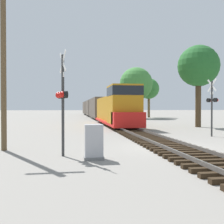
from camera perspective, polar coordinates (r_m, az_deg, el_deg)
ground_plane at (r=13.89m, az=12.35°, el=-7.60°), size 400.00×400.00×0.00m
rail_track_bed at (r=13.87m, az=12.35°, el=-7.05°), size 2.60×160.00×0.31m
freight_train at (r=54.01m, az=-3.55°, el=0.82°), size 2.86×64.34×4.19m
crossing_signal_near at (r=11.28m, az=-10.79°, el=3.24°), size 0.56×1.01×4.46m
crossing_signal_far at (r=20.03m, az=20.96°, el=1.89°), size 0.47×1.02×4.12m
relay_cabinet at (r=10.50m, az=-3.98°, el=-6.59°), size 0.78×0.56×1.39m
utility_pole at (r=13.79m, az=-22.55°, el=9.71°), size 1.80×0.26×8.04m
tree_far_right at (r=29.49m, az=18.30°, el=9.36°), size 4.34×4.34×8.65m
tree_mid_background at (r=50.86m, az=5.27°, el=6.11°), size 6.35×6.35×9.82m
tree_deep_background at (r=55.71m, az=8.02°, el=5.01°), size 4.33×4.33×8.23m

